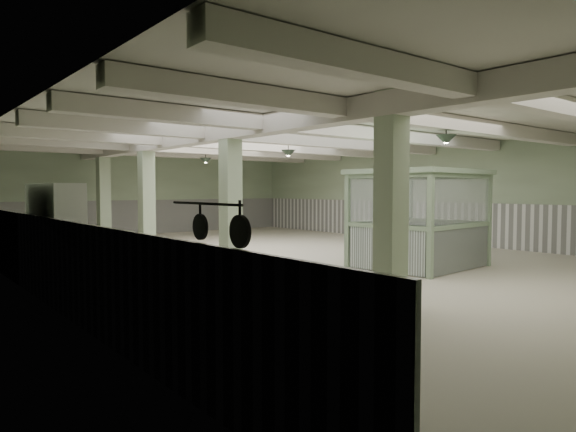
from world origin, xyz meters
TOP-DOWN VIEW (x-y plane):
  - floor at (0.00, 0.00)m, footprint 20.00×20.00m
  - ceiling at (0.00, 0.00)m, footprint 14.00×20.00m
  - wall_back at (0.00, 10.00)m, footprint 14.00×0.02m
  - wall_left at (-7.00, 0.00)m, footprint 0.02×20.00m
  - wall_right at (7.00, 0.00)m, footprint 0.02×20.00m
  - wainscot_left at (-6.97, 0.00)m, footprint 0.05×19.90m
  - wainscot_right at (6.97, 0.00)m, footprint 0.05×19.90m
  - wainscot_back at (0.00, 9.97)m, footprint 13.90×0.05m
  - girder at (-2.50, 0.00)m, footprint 0.45×19.90m
  - beam_a at (0.00, -7.50)m, footprint 13.90×0.35m
  - beam_b at (0.00, -5.00)m, footprint 13.90×0.35m
  - beam_c at (0.00, -2.50)m, footprint 13.90×0.35m
  - beam_d at (0.00, 0.00)m, footprint 13.90×0.35m
  - beam_e at (0.00, 2.50)m, footprint 13.90×0.35m
  - beam_f at (0.00, 5.00)m, footprint 13.90×0.35m
  - beam_g at (0.00, 7.50)m, footprint 13.90×0.35m
  - column_a at (-2.50, -6.00)m, footprint 0.42×0.42m
  - column_b at (-2.50, -1.00)m, footprint 0.42×0.42m
  - column_c at (-2.50, 4.00)m, footprint 0.42×0.42m
  - column_d at (-2.50, 8.00)m, footprint 0.42×0.42m
  - hook_rail at (-6.93, -7.60)m, footprint 0.02×1.20m
  - pendant_front at (0.50, -5.00)m, footprint 0.44×0.44m
  - pendant_mid at (0.50, 0.50)m, footprint 0.44×0.44m
  - pendant_back at (0.50, 5.50)m, footprint 0.44×0.44m
  - prep_counter at (-6.54, -4.22)m, footprint 0.82×4.70m
  - pitcher_near at (-6.63, -5.38)m, footprint 0.22×0.25m
  - pitcher_far at (-6.57, -6.28)m, footprint 0.29×0.31m
  - veg_colander at (-6.46, -6.03)m, footprint 0.41×0.41m
  - orange_bowl at (-6.61, -5.92)m, footprint 0.27×0.27m
  - skillet_near at (-6.88, -8.09)m, footprint 0.04×0.28m
  - skillet_far at (-6.88, -7.42)m, footprint 0.03×0.24m
  - walkin_cooler at (-6.62, -1.46)m, footprint 0.77×2.15m
  - guard_booth at (1.55, -3.52)m, footprint 3.28×2.85m
  - filing_cabinet at (3.20, -3.59)m, footprint 0.48×0.59m

SIDE VIEW (x-z plane):
  - floor at x=0.00m, z-range 0.00..0.00m
  - prep_counter at x=-6.54m, z-range 0.01..0.92m
  - filing_cabinet at x=3.20m, z-range 0.00..1.13m
  - wainscot_left at x=-6.97m, z-range 0.00..1.50m
  - wainscot_right at x=6.97m, z-range 0.00..1.50m
  - wainscot_back at x=0.00m, z-range 0.00..1.50m
  - orange_bowl at x=-6.61m, z-range 0.90..1.00m
  - walkin_cooler at x=-6.62m, z-range 0.00..1.97m
  - veg_colander at x=-6.46m, z-range 0.90..1.08m
  - pitcher_near at x=-6.63m, z-range 0.90..1.20m
  - pitcher_far at x=-6.57m, z-range 0.90..1.22m
  - skillet_near at x=-6.88m, z-range 1.49..1.77m
  - skillet_far at x=-6.88m, z-range 1.51..1.75m
  - guard_booth at x=1.55m, z-range 0.45..2.92m
  - wall_back at x=0.00m, z-range 0.00..3.60m
  - wall_left at x=-7.00m, z-range 0.00..3.60m
  - wall_right at x=7.00m, z-range 0.00..3.60m
  - column_a at x=-2.50m, z-range 0.00..3.60m
  - column_b at x=-2.50m, z-range 0.00..3.60m
  - column_c at x=-2.50m, z-range 0.00..3.60m
  - column_d at x=-2.50m, z-range 0.00..3.60m
  - hook_rail at x=-6.93m, z-range 1.84..1.86m
  - pendant_front at x=0.50m, z-range 2.94..3.16m
  - pendant_mid at x=0.50m, z-range 2.94..3.16m
  - pendant_back at x=0.50m, z-range 2.94..3.16m
  - girder at x=-2.50m, z-range 3.18..3.58m
  - beam_a at x=0.00m, z-range 3.26..3.58m
  - beam_b at x=0.00m, z-range 3.26..3.58m
  - beam_c at x=0.00m, z-range 3.26..3.58m
  - beam_d at x=0.00m, z-range 3.26..3.58m
  - beam_e at x=0.00m, z-range 3.26..3.58m
  - beam_f at x=0.00m, z-range 3.26..3.58m
  - beam_g at x=0.00m, z-range 3.26..3.58m
  - ceiling at x=0.00m, z-range 3.59..3.61m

